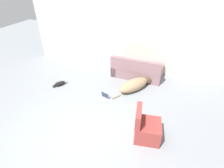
{
  "coord_description": "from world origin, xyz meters",
  "views": [
    {
      "loc": [
        1.65,
        -2.43,
        3.4
      ],
      "look_at": [
        0.28,
        1.67,
        0.62
      ],
      "focal_mm": 28.0,
      "sensor_mm": 36.0,
      "label": 1
    }
  ],
  "objects_px": {
    "couch": "(137,71)",
    "cat": "(59,84)",
    "laptop_open": "(104,97)",
    "side_chair": "(146,128)",
    "dog": "(135,84)"
  },
  "relations": [
    {
      "from": "dog",
      "to": "cat",
      "type": "relative_size",
      "value": 3.0
    },
    {
      "from": "dog",
      "to": "cat",
      "type": "height_order",
      "value": "dog"
    },
    {
      "from": "couch",
      "to": "laptop_open",
      "type": "height_order",
      "value": "couch"
    },
    {
      "from": "couch",
      "to": "dog",
      "type": "relative_size",
      "value": 1.25
    },
    {
      "from": "side_chair",
      "to": "couch",
      "type": "bearing_deg",
      "value": 8.61
    },
    {
      "from": "couch",
      "to": "side_chair",
      "type": "relative_size",
      "value": 2.24
    },
    {
      "from": "laptop_open",
      "to": "side_chair",
      "type": "distance_m",
      "value": 1.87
    },
    {
      "from": "couch",
      "to": "laptop_open",
      "type": "xyz_separation_m",
      "value": [
        -0.68,
        -1.71,
        -0.19
      ]
    },
    {
      "from": "laptop_open",
      "to": "side_chair",
      "type": "xyz_separation_m",
      "value": [
        1.49,
        -1.11,
        0.22
      ]
    },
    {
      "from": "cat",
      "to": "laptop_open",
      "type": "height_order",
      "value": "laptop_open"
    },
    {
      "from": "couch",
      "to": "cat",
      "type": "relative_size",
      "value": 3.76
    },
    {
      "from": "side_chair",
      "to": "dog",
      "type": "bearing_deg",
      "value": 11.52
    },
    {
      "from": "couch",
      "to": "cat",
      "type": "bearing_deg",
      "value": 34.64
    },
    {
      "from": "dog",
      "to": "laptop_open",
      "type": "bearing_deg",
      "value": 171.72
    },
    {
      "from": "couch",
      "to": "side_chair",
      "type": "height_order",
      "value": "side_chair"
    }
  ]
}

